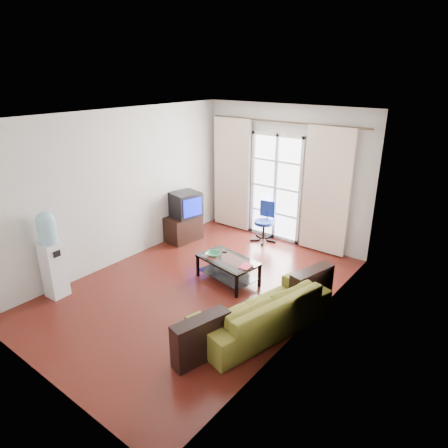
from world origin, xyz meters
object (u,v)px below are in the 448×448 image
(tv_stand, at_px, (183,228))
(water_cooler, at_px, (51,253))
(crt_tv, at_px, (185,204))
(task_chair, at_px, (264,229))
(sofa, at_px, (262,310))
(coffee_table, at_px, (228,267))

(tv_stand, xyz_separation_m, water_cooler, (-0.06, -2.79, 0.47))
(tv_stand, height_order, water_cooler, water_cooler)
(crt_tv, distance_m, task_chair, 1.69)
(task_chair, bearing_deg, tv_stand, -152.15)
(sofa, xyz_separation_m, coffee_table, (-1.15, 0.75, -0.03))
(tv_stand, height_order, crt_tv, crt_tv)
(sofa, xyz_separation_m, crt_tv, (-2.91, 1.64, 0.47))
(sofa, height_order, tv_stand, sofa)
(task_chair, bearing_deg, crt_tv, -154.32)
(tv_stand, bearing_deg, coffee_table, -18.37)
(coffee_table, bearing_deg, sofa, -33.18)
(crt_tv, bearing_deg, task_chair, 48.26)
(coffee_table, height_order, task_chair, task_chair)
(coffee_table, distance_m, task_chair, 1.87)
(sofa, distance_m, water_cooler, 3.25)
(sofa, bearing_deg, crt_tv, -105.16)
(crt_tv, xyz_separation_m, water_cooler, (-0.06, -2.87, -0.04))
(task_chair, height_order, water_cooler, water_cooler)
(coffee_table, bearing_deg, task_chair, 103.90)
(coffee_table, distance_m, tv_stand, 1.95)
(sofa, relative_size, tv_stand, 3.01)
(tv_stand, distance_m, water_cooler, 2.83)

